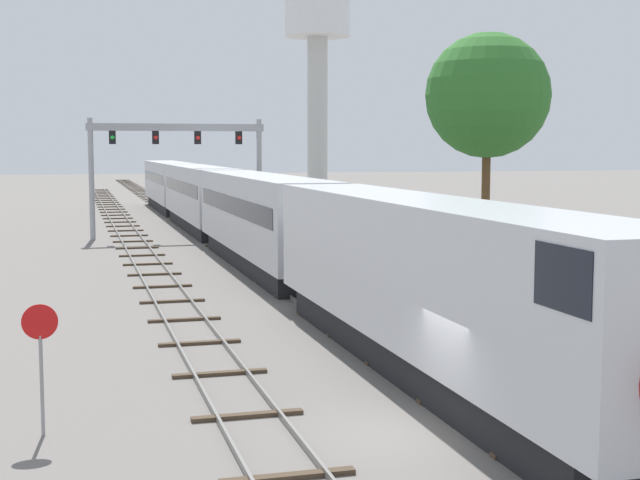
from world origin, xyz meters
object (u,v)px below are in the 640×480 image
at_px(signal_gantry, 177,151).
at_px(water_tower, 317,35).
at_px(passenger_train, 223,204).
at_px(stop_sign, 41,351).
at_px(trackside_tree_left, 488,96).

height_order(signal_gantry, water_tower, water_tower).
height_order(passenger_train, signal_gantry, signal_gantry).
relative_size(water_tower, stop_sign, 9.39).
height_order(passenger_train, water_tower, water_tower).
bearing_deg(passenger_train, water_tower, 68.88).
bearing_deg(signal_gantry, passenger_train, -67.82).
distance_m(signal_gantry, water_tower, 57.34).
height_order(water_tower, stop_sign, water_tower).
xyz_separation_m(signal_gantry, stop_sign, (-7.75, -42.44, -4.12)).
bearing_deg(passenger_train, signal_gantry, 112.18).
distance_m(passenger_train, trackside_tree_left, 18.48).
relative_size(passenger_train, water_tower, 3.34).
distance_m(passenger_train, stop_sign, 38.26).
bearing_deg(stop_sign, signal_gantry, 79.65).
xyz_separation_m(passenger_train, stop_sign, (-10.00, -36.92, -0.73)).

